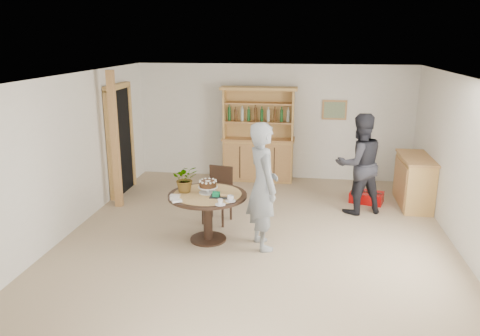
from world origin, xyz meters
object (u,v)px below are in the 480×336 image
Objects in this scene: dining_table at (208,203)px; teen_boy at (263,186)px; hutch at (258,149)px; dining_chair at (219,191)px; adult_person at (359,164)px; red_suitcase at (367,197)px; sideboard at (414,181)px.

teen_boy is (0.85, -0.10, 0.34)m from dining_table.
hutch is 2.52m from dining_chair.
adult_person is 2.60× the size of red_suitcase.
sideboard is 0.66× the size of teen_boy.
hutch is 2.95× the size of red_suitcase.
teen_boy reaches higher than red_suitcase.
dining_table is 1.74× the size of red_suitcase.
teen_boy is 1.06× the size of adult_person.
teen_boy reaches higher than adult_person.
dining_chair is 1.37× the size of red_suitcase.
red_suitcase is (2.63, 1.29, -0.43)m from dining_chair.
teen_boy reaches higher than dining_table.
teen_boy is at bearing -111.97° from red_suitcase.
dining_table is 0.83m from dining_chair.
sideboard is at bearing 30.76° from dining_table.
dining_chair is at bearing -160.24° from sideboard.
hutch is 1.14× the size of adult_person.
sideboard is at bearing 13.68° from red_suitcase.
sideboard is 1.33× the size of dining_chair.
dining_chair is at bearing 88.75° from dining_table.
teen_boy reaches higher than sideboard.
dining_table is (-3.48, -2.07, 0.13)m from sideboard.
hutch is 2.16× the size of dining_chair.
hutch is 3.34m from dining_table.
hutch reaches higher than dining_chair.
adult_person is at bearing -66.98° from teen_boy.
adult_person is at bearing 30.45° from dining_chair.
sideboard is at bearing 32.87° from dining_chair.
teen_boy is at bearing -35.00° from dining_chair.
dining_table is at bearing -124.29° from red_suitcase.
dining_chair is 0.53× the size of adult_person.
dining_chair is at bearing -136.81° from red_suitcase.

